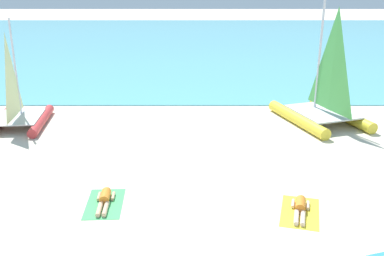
% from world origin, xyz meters
% --- Properties ---
extents(ground_plane, '(120.00, 120.00, 0.00)m').
position_xyz_m(ground_plane, '(0.00, 10.00, 0.00)').
color(ground_plane, beige).
extents(ocean_water, '(120.00, 40.00, 0.05)m').
position_xyz_m(ocean_water, '(0.00, 32.39, 0.03)').
color(ocean_water, '#5BB2C1').
rests_on(ocean_water, ground).
extents(sailboat_yellow, '(4.21, 5.23, 5.92)m').
position_xyz_m(sailboat_yellow, '(6.05, 9.72, 0.88)').
color(sailboat_yellow, yellow).
rests_on(sailboat_yellow, ground).
extents(sailboat_red, '(2.67, 3.88, 4.80)m').
position_xyz_m(sailboat_red, '(-7.85, 9.19, 0.72)').
color(sailboat_red, '#CC3838').
rests_on(sailboat_red, ground).
extents(towel_center_left, '(1.18, 1.95, 0.01)m').
position_xyz_m(towel_center_left, '(-2.66, 2.00, 0.01)').
color(towel_center_left, '#4CB266').
rests_on(towel_center_left, ground).
extents(sunbather_center_left, '(0.56, 1.56, 0.30)m').
position_xyz_m(sunbather_center_left, '(-2.66, 2.06, 0.13)').
color(sunbather_center_left, orange).
rests_on(sunbather_center_left, towel_center_left).
extents(towel_center_right, '(1.54, 2.11, 0.01)m').
position_xyz_m(towel_center_right, '(3.23, 1.49, 0.01)').
color(towel_center_right, yellow).
rests_on(towel_center_right, ground).
extents(sunbather_center_right, '(0.77, 1.55, 0.30)m').
position_xyz_m(sunbather_center_right, '(3.25, 1.55, 0.13)').
color(sunbather_center_right, orange).
rests_on(sunbather_center_right, towel_center_right).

